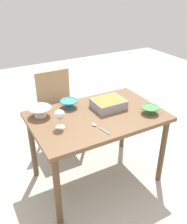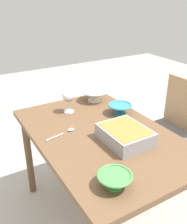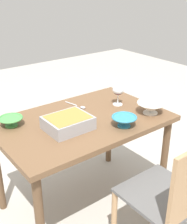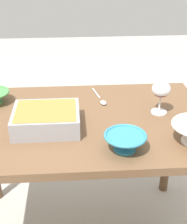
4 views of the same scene
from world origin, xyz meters
The scene contains 9 objects.
ground_plane centered at (0.00, 0.00, 0.00)m, with size 8.00×8.00×0.00m, color #B2ADA3.
dining_table centered at (0.00, 0.00, 0.64)m, with size 1.18×0.77×0.73m.
chair centered at (0.09, -0.74, 0.50)m, with size 0.42×0.42×0.89m.
wine_glass centered at (0.36, 0.04, 0.84)m, with size 0.09×0.09×0.16m.
casserole_dish centered at (-0.16, -0.06, 0.78)m, with size 0.28×0.23×0.09m.
mixing_bowl centered at (0.45, -0.22, 0.78)m, with size 0.20×0.20×0.09m.
small_bowl centered at (-0.43, 0.20, 0.76)m, with size 0.16×0.16×0.06m.
serving_bowl centered at (0.16, -0.25, 0.77)m, with size 0.17×0.17×0.07m.
serving_spoon centered at (0.10, 0.18, 0.74)m, with size 0.06×0.20×0.01m.
Camera 2 is at (-1.14, 0.72, 1.51)m, focal length 40.71 mm.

